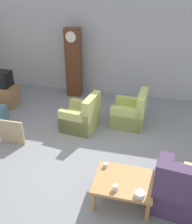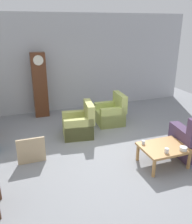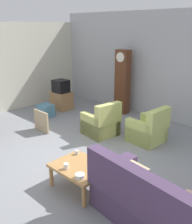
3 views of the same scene
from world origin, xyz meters
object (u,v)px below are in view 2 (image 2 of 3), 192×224
object	(u,v)px
armchair_olive_near	(79,125)
framed_picture_leaning	(31,151)
coffee_table_wood	(163,149)
grandfather_clock	(40,85)
bowl_white_stacked	(183,149)
cup_blue_rimmed	(143,142)
cup_white_porcelain	(167,151)
armchair_olive_far	(111,114)

from	to	relation	value
armchair_olive_near	framed_picture_leaning	size ratio (longest dim) A/B	1.53
coffee_table_wood	framed_picture_leaning	size ratio (longest dim) A/B	1.60
coffee_table_wood	framed_picture_leaning	xyz separation A→B (m)	(-2.65, 1.01, -0.08)
grandfather_clock	bowl_white_stacked	size ratio (longest dim) A/B	13.24
coffee_table_wood	cup_blue_rimmed	world-z (taller)	cup_blue_rimmed
coffee_table_wood	cup_white_porcelain	xyz separation A→B (m)	(-0.10, -0.23, 0.11)
coffee_table_wood	cup_blue_rimmed	bearing A→B (deg)	145.74
grandfather_clock	cup_blue_rimmed	world-z (taller)	grandfather_clock
cup_blue_rimmed	bowl_white_stacked	bearing A→B (deg)	-38.77
armchair_olive_far	grandfather_clock	xyz separation A→B (m)	(-1.89, 1.35, 0.73)
cup_white_porcelain	bowl_white_stacked	xyz separation A→B (m)	(0.38, -0.03, -0.01)
armchair_olive_far	cup_white_porcelain	size ratio (longest dim) A/B	9.32
armchair_olive_far	framed_picture_leaning	distance (m)	2.86
cup_blue_rimmed	bowl_white_stacked	size ratio (longest dim) A/B	0.51
grandfather_clock	cup_blue_rimmed	xyz separation A→B (m)	(1.71, -3.55, -0.56)
armchair_olive_far	bowl_white_stacked	distance (m)	2.75
grandfather_clock	bowl_white_stacked	world-z (taller)	grandfather_clock
armchair_olive_far	coffee_table_wood	xyz separation A→B (m)	(0.17, -2.44, 0.06)
grandfather_clock	cup_blue_rimmed	size ratio (longest dim) A/B	25.86
coffee_table_wood	framed_picture_leaning	distance (m)	2.84
armchair_olive_far	bowl_white_stacked	xyz separation A→B (m)	(0.45, -2.71, 0.16)
armchair_olive_far	bowl_white_stacked	bearing A→B (deg)	-80.58
framed_picture_leaning	cup_blue_rimmed	xyz separation A→B (m)	(2.29, -0.77, 0.18)
cup_blue_rimmed	coffee_table_wood	bearing A→B (deg)	-34.26
framed_picture_leaning	cup_white_porcelain	xyz separation A→B (m)	(2.55, -1.25, 0.19)
cup_white_porcelain	grandfather_clock	bearing A→B (deg)	115.97
armchair_olive_near	cup_white_porcelain	distance (m)	2.51
framed_picture_leaning	cup_blue_rimmed	world-z (taller)	framed_picture_leaning
coffee_table_wood	bowl_white_stacked	bearing A→B (deg)	-43.77
armchair_olive_near	grandfather_clock	world-z (taller)	grandfather_clock
framed_picture_leaning	cup_blue_rimmed	size ratio (longest dim) A/B	7.56
coffee_table_wood	grandfather_clock	world-z (taller)	grandfather_clock
coffee_table_wood	bowl_white_stacked	distance (m)	0.40
armchair_olive_near	armchair_olive_far	xyz separation A→B (m)	(1.13, 0.47, 0.00)
armchair_olive_far	bowl_white_stacked	size ratio (longest dim) A/B	5.93
armchair_olive_near	framed_picture_leaning	distance (m)	1.65
framed_picture_leaning	cup_blue_rimmed	bearing A→B (deg)	-18.62
armchair_olive_near	coffee_table_wood	world-z (taller)	armchair_olive_near
armchair_olive_near	bowl_white_stacked	bearing A→B (deg)	-54.78
armchair_olive_far	framed_picture_leaning	size ratio (longest dim) A/B	1.53
framed_picture_leaning	bowl_white_stacked	world-z (taller)	framed_picture_leaning
armchair_olive_far	framed_picture_leaning	xyz separation A→B (m)	(-2.48, -1.43, -0.02)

